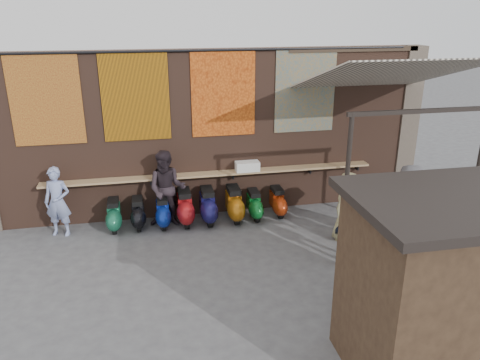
{
  "coord_description": "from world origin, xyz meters",
  "views": [
    {
      "loc": [
        -1.55,
        -8.25,
        4.84
      ],
      "look_at": [
        0.43,
        1.2,
        1.31
      ],
      "focal_mm": 35.0,
      "sensor_mm": 36.0,
      "label": 1
    }
  ],
  "objects_px": {
    "scooter_stool_3": "(185,208)",
    "shopper_grey": "(408,208)",
    "scooter_stool_1": "(138,213)",
    "market_stall": "(442,292)",
    "scooter_stool_5": "(234,204)",
    "shelf_box": "(247,166)",
    "scooter_stool_6": "(254,205)",
    "scooter_stool_4": "(208,206)",
    "scooter_stool_7": "(278,202)",
    "diner_right": "(167,189)",
    "shopper_tan": "(347,207)",
    "scooter_stool_0": "(114,215)",
    "shopper_navy": "(352,226)",
    "scooter_stool_2": "(163,212)",
    "diner_left": "(58,202)"
  },
  "relations": [
    {
      "from": "scooter_stool_0",
      "to": "scooter_stool_6",
      "type": "bearing_deg",
      "value": -0.65
    },
    {
      "from": "scooter_stool_0",
      "to": "shopper_tan",
      "type": "xyz_separation_m",
      "value": [
        5.05,
        -1.57,
        0.43
      ]
    },
    {
      "from": "scooter_stool_0",
      "to": "scooter_stool_7",
      "type": "xyz_separation_m",
      "value": [
        3.95,
        0.03,
        -0.01
      ]
    },
    {
      "from": "scooter_stool_6",
      "to": "diner_left",
      "type": "distance_m",
      "value": 4.54
    },
    {
      "from": "scooter_stool_2",
      "to": "shopper_navy",
      "type": "height_order",
      "value": "shopper_navy"
    },
    {
      "from": "diner_right",
      "to": "shopper_tan",
      "type": "bearing_deg",
      "value": -10.11
    },
    {
      "from": "market_stall",
      "to": "shopper_navy",
      "type": "bearing_deg",
      "value": 87.59
    },
    {
      "from": "scooter_stool_4",
      "to": "scooter_stool_7",
      "type": "height_order",
      "value": "scooter_stool_4"
    },
    {
      "from": "diner_right",
      "to": "shopper_grey",
      "type": "xyz_separation_m",
      "value": [
        4.85,
        -2.2,
        0.02
      ]
    },
    {
      "from": "scooter_stool_4",
      "to": "shopper_navy",
      "type": "relative_size",
      "value": 0.56
    },
    {
      "from": "scooter_stool_6",
      "to": "scooter_stool_7",
      "type": "bearing_deg",
      "value": 6.03
    },
    {
      "from": "scooter_stool_3",
      "to": "scooter_stool_4",
      "type": "bearing_deg",
      "value": -3.1
    },
    {
      "from": "scooter_stool_4",
      "to": "diner_right",
      "type": "bearing_deg",
      "value": 178.76
    },
    {
      "from": "scooter_stool_1",
      "to": "shopper_navy",
      "type": "relative_size",
      "value": 0.47
    },
    {
      "from": "scooter_stool_5",
      "to": "diner_right",
      "type": "height_order",
      "value": "diner_right"
    },
    {
      "from": "scooter_stool_4",
      "to": "scooter_stool_6",
      "type": "xyz_separation_m",
      "value": [
        1.14,
        -0.01,
        -0.06
      ]
    },
    {
      "from": "scooter_stool_6",
      "to": "shopper_tan",
      "type": "height_order",
      "value": "shopper_tan"
    },
    {
      "from": "scooter_stool_5",
      "to": "diner_right",
      "type": "bearing_deg",
      "value": 178.73
    },
    {
      "from": "scooter_stool_7",
      "to": "shopper_navy",
      "type": "bearing_deg",
      "value": -71.67
    },
    {
      "from": "shelf_box",
      "to": "scooter_stool_4",
      "type": "height_order",
      "value": "shelf_box"
    },
    {
      "from": "scooter_stool_1",
      "to": "shopper_grey",
      "type": "relative_size",
      "value": 0.39
    },
    {
      "from": "scooter_stool_2",
      "to": "diner_left",
      "type": "distance_m",
      "value": 2.34
    },
    {
      "from": "scooter_stool_7",
      "to": "shopper_navy",
      "type": "xyz_separation_m",
      "value": [
        0.82,
        -2.47,
        0.43
      ]
    },
    {
      "from": "scooter_stool_5",
      "to": "shopper_grey",
      "type": "height_order",
      "value": "shopper_grey"
    },
    {
      "from": "scooter_stool_4",
      "to": "market_stall",
      "type": "bearing_deg",
      "value": -66.48
    },
    {
      "from": "scooter_stool_2",
      "to": "scooter_stool_4",
      "type": "height_order",
      "value": "scooter_stool_4"
    },
    {
      "from": "scooter_stool_3",
      "to": "scooter_stool_7",
      "type": "distance_m",
      "value": 2.3
    },
    {
      "from": "scooter_stool_5",
      "to": "shopper_tan",
      "type": "xyz_separation_m",
      "value": [
        2.22,
        -1.53,
        0.38
      ]
    },
    {
      "from": "scooter_stool_5",
      "to": "diner_right",
      "type": "xyz_separation_m",
      "value": [
        -1.58,
        0.04,
        0.51
      ]
    },
    {
      "from": "scooter_stool_7",
      "to": "shopper_grey",
      "type": "xyz_separation_m",
      "value": [
        2.16,
        -2.24,
        0.59
      ]
    },
    {
      "from": "scooter_stool_1",
      "to": "shopper_grey",
      "type": "bearing_deg",
      "value": -21.99
    },
    {
      "from": "scooter_stool_3",
      "to": "scooter_stool_6",
      "type": "bearing_deg",
      "value": -1.27
    },
    {
      "from": "scooter_stool_3",
      "to": "diner_left",
      "type": "bearing_deg",
      "value": -179.82
    },
    {
      "from": "scooter_stool_1",
      "to": "diner_right",
      "type": "height_order",
      "value": "diner_right"
    },
    {
      "from": "scooter_stool_7",
      "to": "market_stall",
      "type": "bearing_deg",
      "value": -83.37
    },
    {
      "from": "shopper_navy",
      "to": "scooter_stool_1",
      "type": "bearing_deg",
      "value": -52.78
    },
    {
      "from": "shelf_box",
      "to": "scooter_stool_3",
      "type": "relative_size",
      "value": 0.67
    },
    {
      "from": "diner_left",
      "to": "market_stall",
      "type": "xyz_separation_m",
      "value": [
        5.78,
        -5.55,
        0.47
      ]
    },
    {
      "from": "diner_left",
      "to": "shopper_tan",
      "type": "xyz_separation_m",
      "value": [
        6.23,
        -1.56,
        -0.01
      ]
    },
    {
      "from": "shelf_box",
      "to": "shopper_grey",
      "type": "bearing_deg",
      "value": -41.02
    },
    {
      "from": "scooter_stool_5",
      "to": "shopper_tan",
      "type": "relative_size",
      "value": 0.54
    },
    {
      "from": "scooter_stool_1",
      "to": "scooter_stool_6",
      "type": "distance_m",
      "value": 2.79
    },
    {
      "from": "scooter_stool_7",
      "to": "shelf_box",
      "type": "bearing_deg",
      "value": 159.93
    },
    {
      "from": "scooter_stool_3",
      "to": "scooter_stool_4",
      "type": "distance_m",
      "value": 0.55
    },
    {
      "from": "scooter_stool_3",
      "to": "diner_left",
      "type": "relative_size",
      "value": 0.54
    },
    {
      "from": "market_stall",
      "to": "scooter_stool_5",
      "type": "bearing_deg",
      "value": 108.45
    },
    {
      "from": "scooter_stool_6",
      "to": "scooter_stool_3",
      "type": "bearing_deg",
      "value": 178.73
    },
    {
      "from": "shelf_box",
      "to": "scooter_stool_6",
      "type": "xyz_separation_m",
      "value": [
        0.11,
        -0.33,
        -0.89
      ]
    },
    {
      "from": "scooter_stool_3",
      "to": "shopper_grey",
      "type": "xyz_separation_m",
      "value": [
        4.46,
        -2.21,
        0.53
      ]
    },
    {
      "from": "shopper_tan",
      "to": "shopper_navy",
      "type": "bearing_deg",
      "value": -135.84
    }
  ]
}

